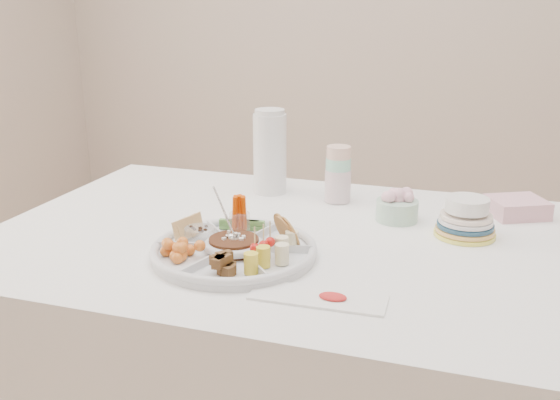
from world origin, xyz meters
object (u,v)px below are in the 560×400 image
(thermos, at_px, (270,151))
(dining_table, at_px, (287,364))
(plate_stack, at_px, (466,218))
(party_tray, at_px, (234,248))

(thermos, bearing_deg, dining_table, -64.24)
(thermos, bearing_deg, plate_stack, -19.48)
(plate_stack, bearing_deg, dining_table, -162.99)
(party_tray, distance_m, thermos, 0.54)
(party_tray, height_order, plate_stack, plate_stack)
(dining_table, relative_size, thermos, 5.75)
(party_tray, xyz_separation_m, thermos, (-0.09, 0.52, 0.11))
(dining_table, height_order, plate_stack, plate_stack)
(thermos, xyz_separation_m, plate_stack, (0.59, -0.21, -0.08))
(dining_table, bearing_deg, plate_stack, 17.01)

